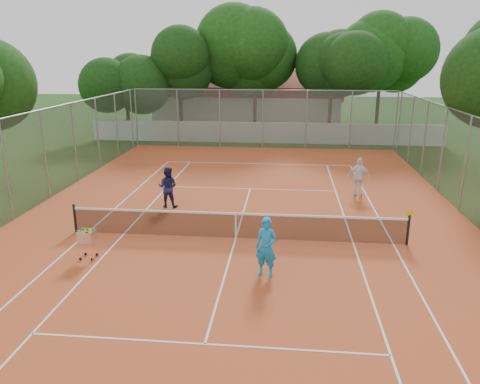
# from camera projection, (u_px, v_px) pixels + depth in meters

# --- Properties ---
(ground) EXTENTS (120.00, 120.00, 0.00)m
(ground) POSITION_uv_depth(u_px,v_px,m) (236.00, 239.00, 16.70)
(ground) COLOR #17380F
(ground) RESTS_ON ground
(court_pad) EXTENTS (18.00, 34.00, 0.02)m
(court_pad) POSITION_uv_depth(u_px,v_px,m) (236.00, 238.00, 16.70)
(court_pad) COLOR #BD4F24
(court_pad) RESTS_ON ground
(court_lines) EXTENTS (10.98, 23.78, 0.01)m
(court_lines) POSITION_uv_depth(u_px,v_px,m) (236.00, 238.00, 16.69)
(court_lines) COLOR white
(court_lines) RESTS_ON court_pad
(tennis_net) EXTENTS (11.88, 0.10, 0.98)m
(tennis_net) POSITION_uv_depth(u_px,v_px,m) (236.00, 225.00, 16.56)
(tennis_net) COLOR black
(tennis_net) RESTS_ON court_pad
(perimeter_fence) EXTENTS (18.00, 34.00, 4.00)m
(perimeter_fence) POSITION_uv_depth(u_px,v_px,m) (236.00, 185.00, 16.13)
(perimeter_fence) COLOR slate
(perimeter_fence) RESTS_ON ground
(boundary_wall) EXTENTS (26.00, 0.30, 1.50)m
(boundary_wall) POSITION_uv_depth(u_px,v_px,m) (264.00, 133.00, 34.62)
(boundary_wall) COLOR silver
(boundary_wall) RESTS_ON ground
(clubhouse) EXTENTS (16.40, 9.00, 4.40)m
(clubhouse) POSITION_uv_depth(u_px,v_px,m) (248.00, 100.00, 43.94)
(clubhouse) COLOR beige
(clubhouse) RESTS_ON ground
(tropical_trees) EXTENTS (29.00, 19.00, 10.00)m
(tropical_trees) POSITION_uv_depth(u_px,v_px,m) (267.00, 72.00, 36.28)
(tropical_trees) COLOR black
(tropical_trees) RESTS_ON ground
(player_near) EXTENTS (0.76, 0.60, 1.81)m
(player_near) POSITION_uv_depth(u_px,v_px,m) (266.00, 247.00, 13.62)
(player_near) COLOR #178ACB
(player_near) RESTS_ON court_pad
(player_far_left) EXTENTS (0.90, 0.73, 1.75)m
(player_far_left) POSITION_uv_depth(u_px,v_px,m) (168.00, 187.00, 19.92)
(player_far_left) COLOR navy
(player_far_left) RESTS_ON court_pad
(player_far_right) EXTENTS (1.15, 0.74, 1.81)m
(player_far_right) POSITION_uv_depth(u_px,v_px,m) (359.00, 177.00, 21.39)
(player_far_right) COLOR white
(player_far_right) RESTS_ON court_pad
(ball_hopper) EXTENTS (0.64, 0.64, 1.04)m
(ball_hopper) POSITION_uv_depth(u_px,v_px,m) (88.00, 243.00, 14.90)
(ball_hopper) COLOR silver
(ball_hopper) RESTS_ON court_pad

